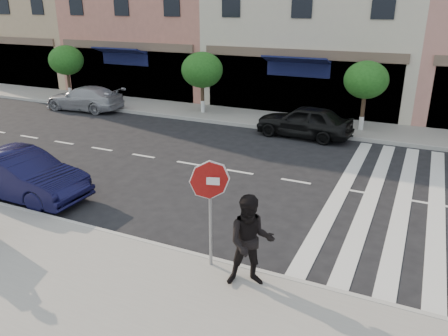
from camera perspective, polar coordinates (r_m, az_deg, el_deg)
ground at (r=11.83m, az=-5.63°, el=-6.89°), size 120.00×120.00×0.00m
sidewalk_near at (r=9.27m, az=-17.90°, el=-15.95°), size 60.00×4.50×0.15m
sidewalk_far at (r=21.38m, az=9.49°, el=5.82°), size 60.00×3.00×0.15m
building_centre at (r=26.64m, az=12.94°, el=20.29°), size 11.00×9.00×11.00m
street_tree_wa at (r=27.91m, az=-19.91°, el=13.07°), size 2.00×2.00×3.05m
street_tree_wb at (r=22.58m, az=-2.88°, el=12.64°), size 2.10×2.10×3.06m
street_tree_c at (r=20.15m, az=18.07°, el=10.84°), size 1.90×1.90×3.04m
stop_sign at (r=8.86m, az=-1.87°, el=-2.95°), size 0.82×0.28×2.40m
walker at (r=8.63m, az=3.50°, el=-9.55°), size 1.16×1.06×1.93m
car_near_mid at (r=14.24m, az=-25.07°, el=-0.81°), size 4.31×1.51×1.42m
car_far_left at (r=25.15m, az=-17.78°, el=8.67°), size 4.51×2.04×1.28m
car_far_mid at (r=19.24m, az=10.43°, el=6.03°), size 4.21×1.95×1.40m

